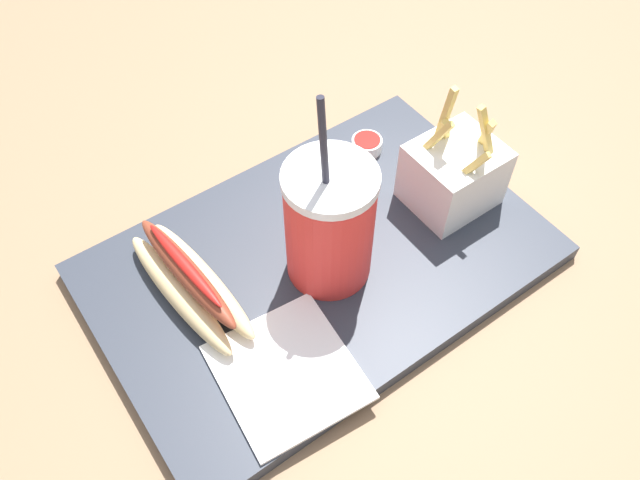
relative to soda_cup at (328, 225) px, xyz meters
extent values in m
cube|color=#8C6B4C|center=(0.00, -0.02, -0.10)|extent=(2.40, 2.40, 0.02)
cube|color=#2D333D|center=(0.00, -0.02, -0.08)|extent=(0.49, 0.32, 0.02)
cylinder|color=red|center=(0.00, 0.00, -0.01)|extent=(0.09, 0.09, 0.14)
cylinder|color=white|center=(0.00, 0.00, 0.07)|extent=(0.09, 0.09, 0.01)
cylinder|color=#262633|center=(0.01, 0.00, 0.12)|extent=(0.01, 0.02, 0.10)
cube|color=white|center=(-0.18, 0.00, -0.03)|extent=(0.10, 0.09, 0.08)
cube|color=#E5C660|center=(-0.18, -0.02, 0.01)|extent=(0.03, 0.02, 0.06)
cube|color=#E5C660|center=(-0.16, 0.03, 0.01)|extent=(0.03, 0.03, 0.05)
cube|color=#E5C660|center=(-0.20, 0.01, 0.02)|extent=(0.03, 0.03, 0.08)
cube|color=#E5C660|center=(-0.19, 0.02, 0.03)|extent=(0.03, 0.02, 0.08)
cube|color=#E5C660|center=(-0.16, -0.01, 0.02)|extent=(0.02, 0.03, 0.06)
cube|color=#E5C660|center=(-0.17, -0.02, 0.04)|extent=(0.01, 0.02, 0.09)
ellipsoid|color=#E5C689|center=(0.15, -0.05, -0.06)|extent=(0.04, 0.19, 0.03)
ellipsoid|color=#E5C689|center=(0.12, -0.06, -0.06)|extent=(0.04, 0.19, 0.03)
ellipsoid|color=brown|center=(0.14, -0.06, -0.03)|extent=(0.04, 0.17, 0.02)
ellipsoid|color=red|center=(0.14, -0.06, -0.02)|extent=(0.02, 0.13, 0.01)
cylinder|color=white|center=(-0.06, -0.12, -0.07)|extent=(0.04, 0.04, 0.02)
cylinder|color=#B2140F|center=(-0.06, -0.12, -0.06)|extent=(0.03, 0.03, 0.01)
cylinder|color=white|center=(-0.15, -0.12, -0.07)|extent=(0.04, 0.04, 0.02)
cylinder|color=#B2140F|center=(-0.15, -0.12, -0.06)|extent=(0.03, 0.03, 0.01)
cube|color=white|center=(0.11, 0.08, -0.07)|extent=(0.14, 0.15, 0.00)
camera|label=1|loc=(0.24, 0.32, 0.50)|focal=35.83mm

